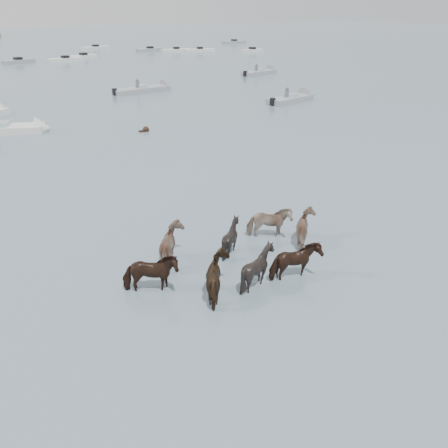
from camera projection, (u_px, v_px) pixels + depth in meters
ground at (213, 281)px, 13.71m from camera, size 400.00×400.00×0.00m
pony_herd at (237, 253)px, 14.20m from camera, size 7.59×4.07×1.41m
swimming_pony at (145, 130)px, 29.98m from camera, size 0.72×0.44×0.44m
motorboat_b at (16, 129)px, 29.67m from camera, size 5.74×3.51×1.92m
motorboat_c at (149, 89)px, 43.94m from camera, size 6.39×2.16×1.92m
motorboat_d at (295, 98)px, 39.53m from camera, size 5.42×2.65×1.92m
motorboat_e at (263, 72)px, 55.15m from camera, size 5.54×2.61×1.92m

